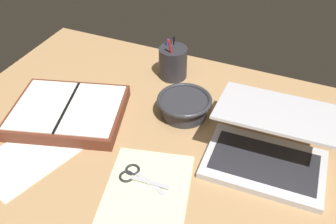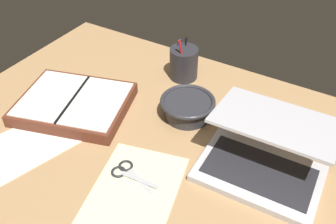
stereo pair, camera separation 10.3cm
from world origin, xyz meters
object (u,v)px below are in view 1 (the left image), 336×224
Objects in this scene: bowl at (184,105)px; scissors at (135,175)px; planner at (68,112)px; pen_cup at (173,62)px; laptop at (269,146)px.

scissors is (-2.52, -27.93, -3.00)cm from bowl.
pen_cup is at bearing 41.51° from planner.
pen_cup is at bearing 143.39° from laptop.
bowl is 28.20cm from scissors.
planner is 2.85× the size of scissors.
bowl is at bearing 93.22° from scissors.
pen_cup is 0.40× the size of planner.
pen_cup reaches higher than laptop.
laptop is at bearing -18.10° from bowl.
bowl is (-26.70, 8.73, -1.44)cm from laptop.
pen_cup is 38.36cm from planner.
planner is 31.62cm from scissors.
pen_cup reaches higher than planner.
pen_cup is 1.15× the size of scissors.
laptop is at bearing 41.69° from scissors.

